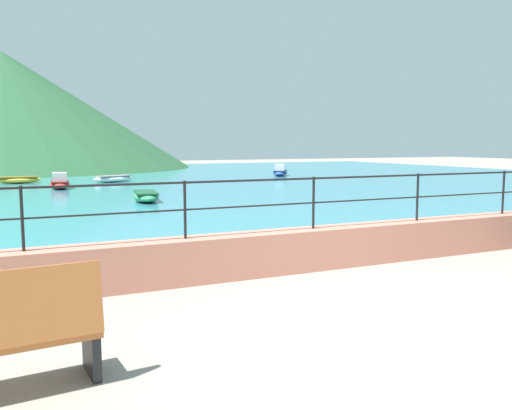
{
  "coord_description": "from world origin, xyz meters",
  "views": [
    {
      "loc": [
        -4.71,
        -4.6,
        2.17
      ],
      "look_at": [
        -0.86,
        3.7,
        1.1
      ],
      "focal_mm": 37.18,
      "sensor_mm": 36.0,
      "label": 1
    }
  ],
  "objects_px": {
    "boat_3": "(146,196)",
    "boat_5": "(280,172)",
    "boat_0": "(60,183)",
    "boat_6": "(113,179)",
    "boat_7": "(18,180)"
  },
  "relations": [
    {
      "from": "boat_3",
      "to": "boat_7",
      "type": "bearing_deg",
      "value": 109.65
    },
    {
      "from": "boat_5",
      "to": "boat_6",
      "type": "distance_m",
      "value": 10.97
    },
    {
      "from": "boat_0",
      "to": "boat_3",
      "type": "distance_m",
      "value": 7.54
    },
    {
      "from": "boat_3",
      "to": "boat_5",
      "type": "distance_m",
      "value": 16.31
    },
    {
      "from": "boat_0",
      "to": "boat_6",
      "type": "relative_size",
      "value": 0.96
    },
    {
      "from": "boat_7",
      "to": "boat_3",
      "type": "bearing_deg",
      "value": -70.35
    },
    {
      "from": "boat_3",
      "to": "boat_6",
      "type": "relative_size",
      "value": 0.98
    },
    {
      "from": "boat_0",
      "to": "boat_5",
      "type": "distance_m",
      "value": 14.59
    },
    {
      "from": "boat_3",
      "to": "boat_0",
      "type": "bearing_deg",
      "value": 108.38
    },
    {
      "from": "boat_0",
      "to": "boat_7",
      "type": "relative_size",
      "value": 1.01
    },
    {
      "from": "boat_0",
      "to": "boat_5",
      "type": "height_order",
      "value": "same"
    },
    {
      "from": "boat_5",
      "to": "boat_3",
      "type": "bearing_deg",
      "value": -135.0
    },
    {
      "from": "boat_0",
      "to": "boat_7",
      "type": "bearing_deg",
      "value": 111.71
    },
    {
      "from": "boat_0",
      "to": "boat_6",
      "type": "xyz_separation_m",
      "value": [
        3.01,
        3.19,
        -0.07
      ]
    },
    {
      "from": "boat_5",
      "to": "boat_7",
      "type": "relative_size",
      "value": 1.03
    }
  ]
}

